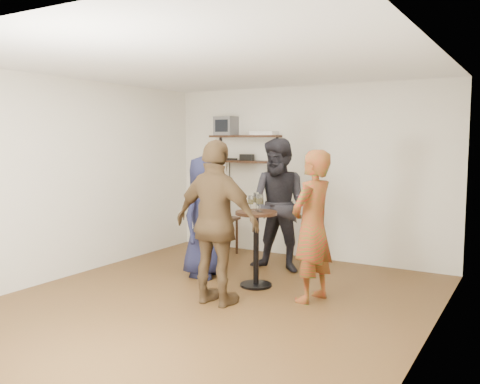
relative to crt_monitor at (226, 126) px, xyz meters
The scene contains 18 objects.
room 2.82m from the crt_monitor, 60.54° to the right, with size 4.58×5.08×2.68m.
shelf_upper 0.38m from the crt_monitor, ahead, with size 1.20×0.25×0.04m, color black.
shelf_lower 0.66m from the crt_monitor, ahead, with size 1.20×0.25×0.04m, color black.
crt_monitor is the anchor object (origin of this frame).
dvd_deck 0.70m from the crt_monitor, ahead, with size 0.40×0.24×0.06m, color silver.
radio 0.63m from the crt_monitor, ahead, with size 0.22×0.10×0.10m, color black.
power_strip 0.54m from the crt_monitor, 78.16° to the left, with size 0.30×0.05×0.03m, color black.
side_table 1.59m from the crt_monitor, 72.19° to the right, with size 0.52×0.52×0.58m.
vase_lilies 1.20m from the crt_monitor, 72.36° to the right, with size 0.20×0.20×0.99m.
drinks_table 2.61m from the crt_monitor, 48.43° to the right, with size 0.51×0.51×0.93m.
wine_glass_fl 2.38m from the crt_monitor, 50.15° to the right, with size 0.06×0.06×0.19m.
wine_glass_fr 2.45m from the crt_monitor, 47.52° to the right, with size 0.07×0.07×0.21m.
wine_glass_bl 2.32m from the crt_monitor, 47.99° to the right, with size 0.07×0.07×0.22m.
wine_glass_br 2.40m from the crt_monitor, 47.61° to the right, with size 0.07×0.07×0.21m.
person_plaid 3.11m from the crt_monitor, 38.66° to the right, with size 0.62×0.41×1.69m, color red.
person_dark 1.95m from the crt_monitor, 30.68° to the right, with size 0.88×0.69×1.82m, color black.
person_navy 2.08m from the crt_monitor, 67.69° to the right, with size 0.78×0.51×1.59m, color #161832.
person_brown 3.04m from the crt_monitor, 60.10° to the right, with size 1.06×0.44×1.80m, color #4E3821.
Camera 1 is at (3.05, -4.62, 1.81)m, focal length 38.00 mm.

